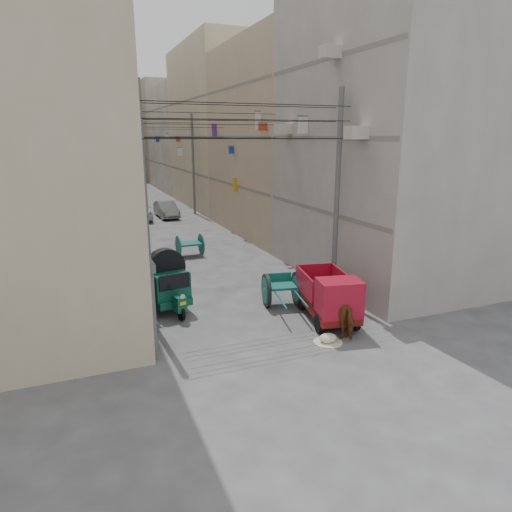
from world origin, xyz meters
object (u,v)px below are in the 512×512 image
horse (341,310)px  distant_car_white (141,211)px  auto_rickshaw (166,282)px  distant_car_grey (166,209)px  feed_sack (328,338)px  tonga_cart (282,289)px  distant_car_green (124,197)px  second_cart (190,245)px  mini_truck (331,300)px

horse → distant_car_white: (-3.06, 23.69, -0.09)m
distant_car_white → auto_rickshaw: bearing=87.4°
distant_car_grey → feed_sack: bearing=-91.3°
feed_sack → horse: (0.78, 0.56, 0.62)m
auto_rickshaw → tonga_cart: size_ratio=0.87×
auto_rickshaw → tonga_cart: 4.33m
feed_sack → distant_car_green: (-2.43, 34.09, 0.48)m
second_cart → distant_car_white: (-0.85, 12.17, 0.04)m
auto_rickshaw → distant_car_green: size_ratio=0.61×
mini_truck → distant_car_green: 32.96m
tonga_cart → distant_car_grey: distant_car_grey is taller
distant_car_white → second_cart: bearing=96.7°
horse → distant_car_white: bearing=-87.8°
auto_rickshaw → tonga_cart: (4.12, -1.26, -0.38)m
tonga_cart → second_cart: bearing=110.8°
tonga_cart → second_cart: (-1.44, 8.60, -0.04)m
distant_car_green → auto_rickshaw: bearing=72.8°
feed_sack → distant_car_white: size_ratio=0.14×
feed_sack → horse: size_ratio=0.31×
mini_truck → distant_car_grey: 23.37m
feed_sack → second_cart: bearing=96.8°
tonga_cart → feed_sack: tonga_cart is taller
mini_truck → horse: bearing=-83.7°
mini_truck → distant_car_white: mini_truck is taller
tonga_cart → horse: 3.01m
distant_car_white → distant_car_green: size_ratio=0.92×
feed_sack → auto_rickshaw: bearing=131.0°
tonga_cart → distant_car_white: size_ratio=0.76×
feed_sack → distant_car_white: bearing=95.4°
feed_sack → horse: 1.14m
tonga_cart → feed_sack: bearing=-78.9°
mini_truck → feed_sack: 1.70m
tonga_cart → distant_car_white: 20.90m
horse → distant_car_grey: horse is taller
distant_car_grey → distant_car_white: bearing=-171.2°
tonga_cart → horse: size_ratio=1.66×
tonga_cart → distant_car_white: (-2.29, 20.78, 0.00)m
auto_rickshaw → horse: 6.43m
distant_car_white → feed_sack: bearing=98.1°
mini_truck → second_cart: 11.03m
tonga_cart → mini_truck: 2.35m
tonga_cart → distant_car_grey: (-0.24, 21.16, -0.02)m
second_cart → feed_sack: second_cart is taller
auto_rickshaw → second_cart: size_ratio=1.93×
mini_truck → distant_car_white: size_ratio=0.87×
auto_rickshaw → distant_car_grey: (3.88, 19.91, -0.40)m
second_cart → feed_sack: bearing=-84.3°
distant_car_grey → second_cart: bearing=-97.3°
horse → distant_car_white: size_ratio=0.46×
second_cart → tonga_cart: bearing=-81.5°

